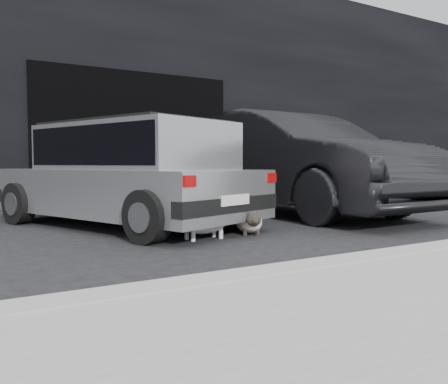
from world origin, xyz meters
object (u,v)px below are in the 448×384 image
second_car (291,162)px  cat_siamese (249,222)px  cat_white (207,221)px  silver_hatchback (129,170)px

second_car → cat_siamese: (-1.82, -1.51, -0.67)m
cat_siamese → cat_white: bearing=27.9°
second_car → cat_siamese: 2.46m
silver_hatchback → cat_white: 1.51m
second_car → cat_white: second_car is taller
silver_hatchback → cat_white: silver_hatchback is taller
cat_siamese → second_car: bearing=-117.4°
second_car → cat_white: bearing=-148.5°
second_car → cat_white: size_ratio=5.79×
cat_siamese → cat_white: (-0.57, -0.05, 0.06)m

